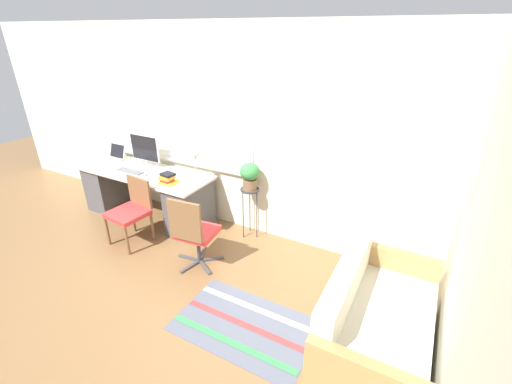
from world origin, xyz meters
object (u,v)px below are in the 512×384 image
(monitor, at_px, (145,149))
(potted_plant, at_px, (250,175))
(book_stack, at_px, (168,179))
(desk_chair_wooden, at_px, (131,209))
(office_chair_swivel, at_px, (193,231))
(keyboard, at_px, (130,171))
(laptop, at_px, (113,157))
(plant_stand, at_px, (250,196))
(desk_lamp, at_px, (195,159))
(couch_loveseat, at_px, (373,327))
(mouse, at_px, (145,175))

(monitor, xyz_separation_m, potted_plant, (1.74, 0.06, -0.08))
(book_stack, bearing_deg, desk_chair_wooden, -123.55)
(office_chair_swivel, bearing_deg, desk_chair_wooden, -9.46)
(desk_chair_wooden, bearing_deg, potted_plant, 38.59)
(monitor, height_order, keyboard, monitor)
(laptop, distance_m, office_chair_swivel, 2.27)
(keyboard, bearing_deg, plant_stand, 11.57)
(laptop, xyz_separation_m, desk_chair_wooden, (1.06, -0.69, -0.31))
(laptop, bearing_deg, monitor, 8.22)
(laptop, bearing_deg, book_stack, -11.21)
(laptop, relative_size, book_stack, 1.33)
(potted_plant, bearing_deg, desk_chair_wooden, -147.00)
(desk_lamp, bearing_deg, plant_stand, 11.20)
(office_chair_swivel, relative_size, plant_stand, 1.33)
(monitor, distance_m, plant_stand, 1.78)
(laptop, distance_m, couch_loveseat, 4.36)
(book_stack, relative_size, potted_plant, 0.65)
(monitor, distance_m, mouse, 0.48)
(monitor, xyz_separation_m, book_stack, (0.73, -0.35, -0.19))
(keyboard, distance_m, couch_loveseat, 3.74)
(keyboard, height_order, desk_lamp, desk_lamp)
(book_stack, relative_size, plant_stand, 0.33)
(laptop, height_order, monitor, monitor)
(mouse, bearing_deg, plant_stand, 14.49)
(office_chair_swivel, bearing_deg, mouse, -29.31)
(plant_stand, bearing_deg, desk_chair_wooden, -147.00)
(monitor, relative_size, keyboard, 1.21)
(desk_chair_wooden, distance_m, potted_plant, 1.61)
(mouse, relative_size, potted_plant, 0.20)
(desk_lamp, relative_size, plant_stand, 0.58)
(desk_chair_wooden, bearing_deg, keyboard, 140.21)
(desk_lamp, height_order, couch_loveseat, desk_lamp)
(keyboard, distance_m, plant_stand, 1.82)
(mouse, bearing_deg, desk_chair_wooden, -69.97)
(keyboard, relative_size, office_chair_swivel, 0.46)
(desk_lamp, relative_size, book_stack, 1.74)
(office_chair_swivel, bearing_deg, monitor, -35.56)
(keyboard, xyz_separation_m, plant_stand, (1.77, 0.36, -0.13))
(plant_stand, bearing_deg, keyboard, -168.43)
(mouse, xyz_separation_m, office_chair_swivel, (1.23, -0.52, -0.27))
(desk_chair_wooden, xyz_separation_m, plant_stand, (1.30, 0.84, 0.14))
(monitor, height_order, plant_stand, monitor)
(desk_chair_wooden, bearing_deg, laptop, 152.28)
(couch_loveseat, bearing_deg, laptop, 76.56)
(laptop, bearing_deg, desk_chair_wooden, -33.32)
(book_stack, relative_size, desk_chair_wooden, 0.27)
(laptop, xyz_separation_m, book_stack, (1.34, -0.27, 0.01))
(laptop, distance_m, monitor, 0.66)
(laptop, relative_size, monitor, 0.60)
(keyboard, distance_m, potted_plant, 1.82)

